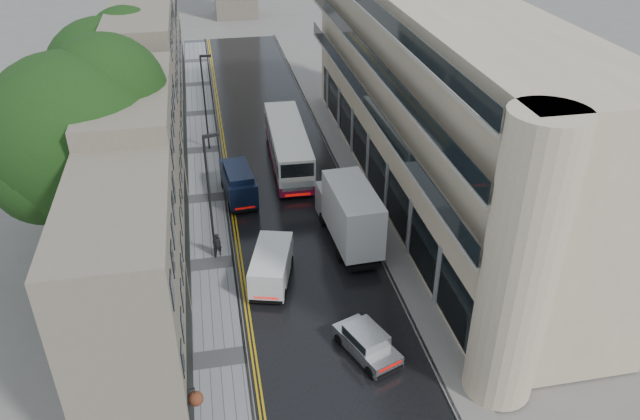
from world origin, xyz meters
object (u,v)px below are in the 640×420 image
object	(u,v)px
silver_hatchback	(370,365)
navy_van	(229,195)
tree_far	(110,97)
lamp_post_far	(205,104)
tree_near	(80,168)
white_lorry	(340,231)
white_van	(251,283)
lamp_post_near	(210,200)
pedestrian	(217,245)
cream_bus	(277,166)

from	to	relation	value
silver_hatchback	navy_van	world-z (taller)	navy_van
tree_far	lamp_post_far	distance (m)	7.74
lamp_post_far	silver_hatchback	bearing A→B (deg)	-70.49
tree_near	lamp_post_far	distance (m)	17.70
lamp_post_far	white_lorry	bearing A→B (deg)	-61.88
navy_van	white_van	bearing A→B (deg)	-92.07
tree_far	silver_hatchback	xyz separation A→B (m)	(13.49, -24.61, -5.48)
lamp_post_near	lamp_post_far	bearing A→B (deg)	75.19
pedestrian	silver_hatchback	bearing A→B (deg)	103.79
pedestrian	lamp_post_far	bearing A→B (deg)	-106.74
white_van	navy_van	bearing A→B (deg)	108.67
white_lorry	navy_van	bearing A→B (deg)	127.53
tree_near	cream_bus	xyz separation A→B (m)	(11.96, 8.64, -5.34)
tree_far	white_lorry	xyz separation A→B (m)	(14.10, -14.88, -4.06)
pedestrian	tree_near	bearing A→B (deg)	-16.30
cream_bus	pedestrian	xyz separation A→B (m)	(-4.93, -8.63, -0.70)
tree_near	white_lorry	xyz separation A→B (m)	(14.40, -1.88, -4.77)
lamp_post_near	tree_far	bearing A→B (deg)	102.65
tree_far	cream_bus	distance (m)	13.28
tree_far	white_van	size ratio (longest dim) A/B	2.67
pedestrian	white_lorry	bearing A→B (deg)	149.27
tree_near	white_lorry	size ratio (longest dim) A/B	1.70
lamp_post_near	cream_bus	bearing A→B (deg)	46.07
tree_near	cream_bus	distance (m)	15.69
tree_far	lamp_post_near	xyz separation A→B (m)	(6.57, -13.16, -1.99)
white_lorry	pedestrian	distance (m)	7.71
cream_bus	pedestrian	distance (m)	9.96
silver_hatchback	navy_van	bearing A→B (deg)	86.95
pedestrian	navy_van	bearing A→B (deg)	-118.54
tree_far	silver_hatchback	size ratio (longest dim) A/B	3.22
white_lorry	silver_hatchback	distance (m)	9.86
tree_near	navy_van	world-z (taller)	tree_near
lamp_post_near	white_van	bearing A→B (deg)	-80.84
tree_near	tree_far	size ratio (longest dim) A/B	1.11
white_van	silver_hatchback	bearing A→B (deg)	-38.85
tree_near	navy_van	bearing A→B (deg)	33.48
tree_near	lamp_post_far	world-z (taller)	tree_near
cream_bus	pedestrian	size ratio (longest dim) A/B	7.38
lamp_post_near	lamp_post_far	xyz separation A→B (m)	(0.26, 16.11, -0.13)
white_lorry	navy_van	world-z (taller)	white_lorry
tree_near	silver_hatchback	xyz separation A→B (m)	(13.79, -11.61, -6.20)
cream_bus	lamp_post_near	world-z (taller)	lamp_post_near
silver_hatchback	lamp_post_near	size ratio (longest dim) A/B	0.47
lamp_post_near	lamp_post_far	distance (m)	16.11
tree_near	lamp_post_near	distance (m)	7.39
tree_far	cream_bus	world-z (taller)	tree_far
tree_far	silver_hatchback	world-z (taller)	tree_far
pedestrian	lamp_post_far	world-z (taller)	lamp_post_far
cream_bus	navy_van	world-z (taller)	cream_bus
navy_van	lamp_post_far	xyz separation A→B (m)	(-1.07, 10.52, 2.81)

